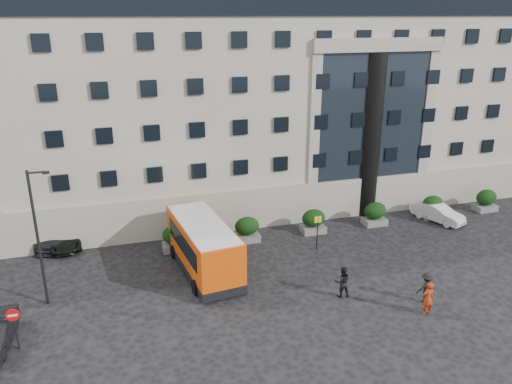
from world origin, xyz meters
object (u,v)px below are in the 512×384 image
hedge_a (175,238)px  hedge_d (375,214)px  minibus (203,245)px  street_lamp (38,234)px  pedestrian_a (428,299)px  parked_car_c (53,233)px  hedge_f (486,200)px  no_entry_sign (14,321)px  hedge_e (432,207)px  white_taxi (438,213)px  pedestrian_c (426,287)px  pedestrian_b (342,282)px  parked_car_d (64,238)px  hedge_b (247,229)px  hedge_c (313,221)px  bus_stop_sign (318,227)px

hedge_a → hedge_d: 15.60m
minibus → street_lamp: bearing=-179.0°
minibus → pedestrian_a: 13.72m
minibus → parked_car_c: bearing=136.2°
hedge_a → hedge_f: (26.00, 0.00, 0.00)m
hedge_a → no_entry_sign: bearing=-135.5°
hedge_e → hedge_a: bearing=180.0°
pedestrian_a → hedge_f: bearing=-142.5°
hedge_f → parked_car_c: hedge_f is taller
hedge_a → white_taxi: hedge_a is taller
hedge_a → pedestrian_c: 16.76m
pedestrian_a → pedestrian_b: bearing=-42.7°
no_entry_sign → pedestrian_c: no_entry_sign is taller
street_lamp → pedestrian_c: (20.77, -5.98, -3.44)m
hedge_d → parked_car_d: hedge_d is taller
parked_car_c → parked_car_d: parked_car_c is taller
hedge_d → parked_car_c: bearing=171.1°
hedge_a → hedge_b: bearing=0.0°
hedge_f → minibus: bearing=-171.9°
hedge_e → hedge_c: bearing=180.0°
hedge_b → hedge_c: 5.20m
no_entry_sign → white_taxi: (29.80, 8.04, -0.96)m
hedge_f → street_lamp: 34.45m
street_lamp → white_taxi: size_ratio=1.91×
white_taxi → pedestrian_a: bearing=-150.8°
parked_car_d → white_taxi: (28.30, -3.69, 0.06)m
street_lamp → white_taxi: 29.25m
bus_stop_sign → minibus: (-8.16, -0.72, 0.10)m
hedge_b → parked_car_d: bearing=167.2°
hedge_c → no_entry_sign: size_ratio=0.79×
hedge_d → white_taxi: size_ratio=0.44×
street_lamp → pedestrian_a: size_ratio=4.06×
minibus → white_taxi: 19.69m
hedge_b → parked_car_d: (-12.70, 2.89, -0.30)m
parked_car_c → hedge_a: bearing=-22.9°
bus_stop_sign → pedestrian_a: bus_stop_sign is taller
hedge_d → street_lamp: 24.27m
no_entry_sign → hedge_c: bearing=24.5°
hedge_a → hedge_e: (20.80, 0.00, 0.00)m
hedge_d → pedestrian_c: (-2.77, -10.78, -0.00)m
hedge_b → white_taxi: hedge_b is taller
no_entry_sign → minibus: size_ratio=0.28×
no_entry_sign → pedestrian_c: 21.93m
hedge_a → street_lamp: bearing=-148.8°
hedge_b → white_taxi: size_ratio=0.44×
hedge_c → hedge_e: (10.40, 0.00, 0.00)m
hedge_b → parked_car_d: 13.03m
parked_car_c → hedge_b: bearing=-14.1°
hedge_b → hedge_a: bearing=180.0°
hedge_f → pedestrian_c: size_ratio=1.00×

